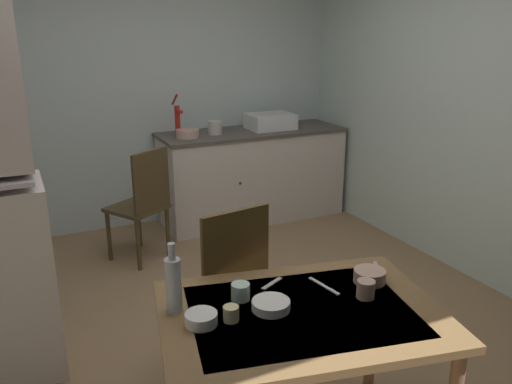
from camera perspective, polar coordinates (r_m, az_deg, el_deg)
name	(u,v)px	position (r m, az deg, el deg)	size (l,w,h in m)	color
ground_plane	(238,325)	(3.47, -1.99, -14.53)	(5.24, 5.24, 0.00)	#896B4B
wall_back	(144,87)	(5.03, -12.36, 11.33)	(3.93, 0.10, 2.66)	silver
wall_right	(481,103)	(4.16, 23.70, 9.02)	(0.10, 4.34, 2.66)	silver
counter_cabinet	(252,175)	(5.16, -0.41, 1.95)	(1.83, 0.64, 0.90)	beige
sink_basin	(270,121)	(5.13, 1.61, 7.88)	(0.44, 0.34, 0.15)	white
hand_pump	(178,118)	(4.81, -8.70, 8.13)	(0.05, 0.27, 0.39)	#B21E19
mixing_bowl_counter	(188,133)	(4.76, -7.61, 6.46)	(0.21, 0.21, 0.07)	tan
stoneware_crock	(215,128)	(4.88, -4.58, 7.13)	(0.13, 0.13, 0.12)	beige
dining_table	(301,329)	(2.24, 4.97, -14.95)	(1.30, 1.03, 0.73)	brown
chair_far_side	(226,292)	(2.76, -3.40, -11.03)	(0.46, 0.46, 1.01)	#4C371F
chair_by_counter	(143,203)	(4.26, -12.48, -1.19)	(0.55, 0.55, 0.95)	#4A3B23
serving_bowl_wide	(271,305)	(2.18, 1.67, -12.44)	(0.16, 0.16, 0.04)	white
soup_bowl_small	(370,276)	(2.45, 12.50, -9.09)	(0.15, 0.15, 0.06)	tan
sauce_dish	(201,319)	(2.10, -6.10, -13.81)	(0.13, 0.13, 0.05)	white
mug_tall	(231,314)	(2.10, -2.79, -13.34)	(0.06, 0.06, 0.06)	beige
mug_dark	(366,289)	(2.31, 12.09, -10.51)	(0.08, 0.08, 0.08)	tan
teacup_cream	(241,292)	(2.25, -1.73, -11.00)	(0.08, 0.08, 0.07)	#ADD1C1
glass_bottle	(173,284)	(2.15, -9.17, -10.02)	(0.07, 0.07, 0.30)	#B7BCC1
table_knife	(324,286)	(2.39, 7.55, -10.30)	(0.20, 0.02, 0.01)	silver
teaspoon_near_bowl	(272,283)	(2.39, 1.79, -10.10)	(0.14, 0.02, 0.01)	beige
teaspoon_by_cup	(376,267)	(2.60, 13.21, -8.14)	(0.13, 0.02, 0.01)	beige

